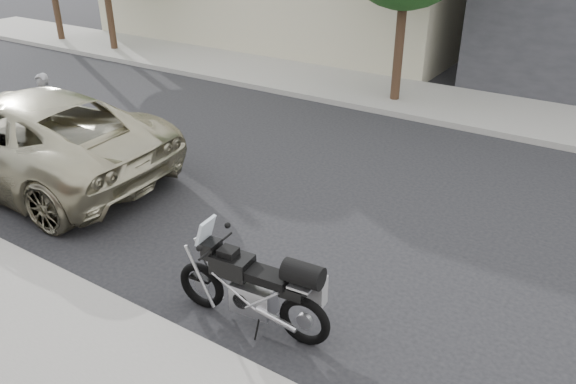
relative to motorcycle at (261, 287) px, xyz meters
The scene contains 5 objects.
ground 3.35m from the motorcycle, 85.93° to the right, with size 120.00×120.00×0.00m, color black.
far_sidewalk 9.81m from the motorcycle, 88.63° to the right, with size 44.00×3.00×0.15m, color gray.
motorcycle is the anchor object (origin of this frame).
minivan 6.51m from the motorcycle, 10.11° to the right, with size 2.84×6.16×1.71m, color tan.
pedestrian 7.97m from the motorcycle, 18.12° to the right, with size 0.58×0.38×1.59m, color gray.
Camera 1 is at (-3.57, 7.81, 4.79)m, focal length 35.00 mm.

